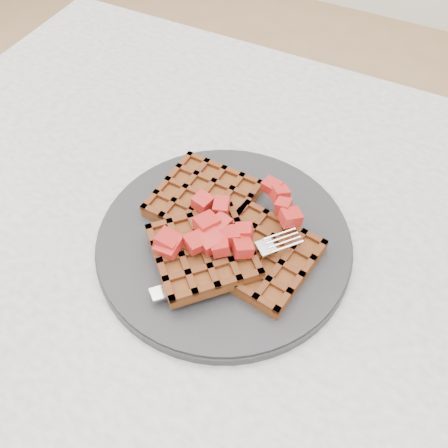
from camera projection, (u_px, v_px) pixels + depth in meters
table at (290, 325)px, 0.64m from camera, size 1.20×0.80×0.75m
plate at (224, 241)px, 0.58m from camera, size 0.29×0.29×0.02m
waffles at (223, 233)px, 0.56m from camera, size 0.21×0.20×0.03m
strawberry_pile at (224, 216)px, 0.54m from camera, size 0.15×0.15×0.02m
fork at (238, 267)px, 0.53m from camera, size 0.13×0.15×0.02m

